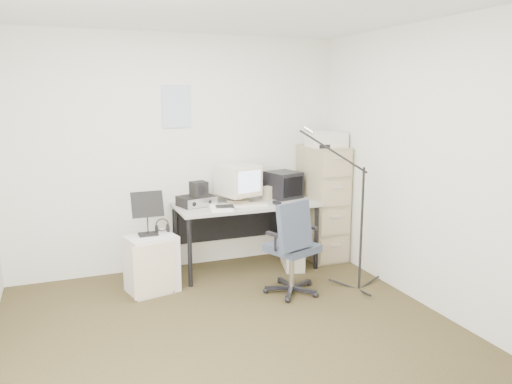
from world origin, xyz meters
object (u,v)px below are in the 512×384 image
object	(u,v)px
filing_cabinet	(322,203)
side_cart	(152,264)
desk	(246,236)
office_chair	(292,246)

from	to	relation	value
filing_cabinet	side_cart	xyz separation A→B (m)	(-2.02, -0.30, -0.37)
desk	side_cart	size ratio (longest dim) A/B	2.72
side_cart	office_chair	bearing A→B (deg)	-36.61
desk	office_chair	bearing A→B (deg)	-78.16
filing_cabinet	side_cart	bearing A→B (deg)	-171.49
filing_cabinet	side_cart	distance (m)	2.08
filing_cabinet	office_chair	size ratio (longest dim) A/B	1.40
filing_cabinet	desk	distance (m)	0.99
office_chair	side_cart	size ratio (longest dim) A/B	1.69
filing_cabinet	desk	world-z (taller)	filing_cabinet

